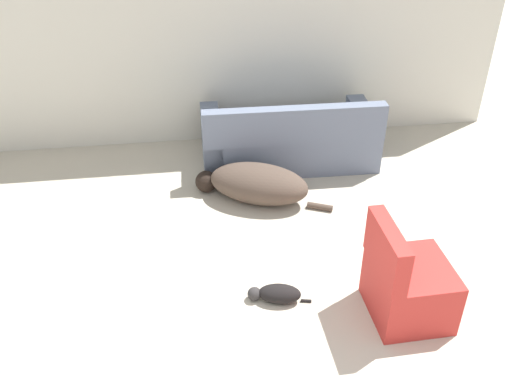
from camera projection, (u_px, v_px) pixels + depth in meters
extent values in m
cube|color=beige|center=(199.00, 23.00, 6.14)|extent=(6.94, 0.06, 2.78)
cube|color=slate|center=(288.00, 143.00, 6.36)|extent=(1.92, 0.91, 0.41)
cube|color=slate|center=(295.00, 125.00, 5.83)|extent=(1.90, 0.18, 0.39)
cube|color=slate|center=(362.00, 133.00, 6.41)|extent=(0.22, 0.88, 0.55)
cube|color=slate|center=(212.00, 141.00, 6.24)|extent=(0.22, 0.88, 0.55)
ellipsoid|color=#4C3D33|center=(259.00, 184.00, 5.68)|extent=(1.13, 0.88, 0.38)
sphere|color=black|center=(206.00, 182.00, 5.86)|extent=(0.30, 0.30, 0.22)
cylinder|color=#4C3D33|center=(320.00, 207.00, 5.62)|extent=(0.25, 0.16, 0.06)
ellipsoid|color=black|center=(280.00, 294.00, 4.53)|extent=(0.37, 0.25, 0.15)
sphere|color=#2D2B2B|center=(254.00, 294.00, 4.56)|extent=(0.13, 0.13, 0.11)
cylinder|color=black|center=(306.00, 301.00, 4.55)|extent=(0.09, 0.04, 0.02)
cube|color=#B72D28|center=(410.00, 290.00, 4.35)|extent=(0.59, 0.62, 0.46)
cube|color=#B72D28|center=(387.00, 250.00, 4.08)|extent=(0.14, 0.61, 0.38)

